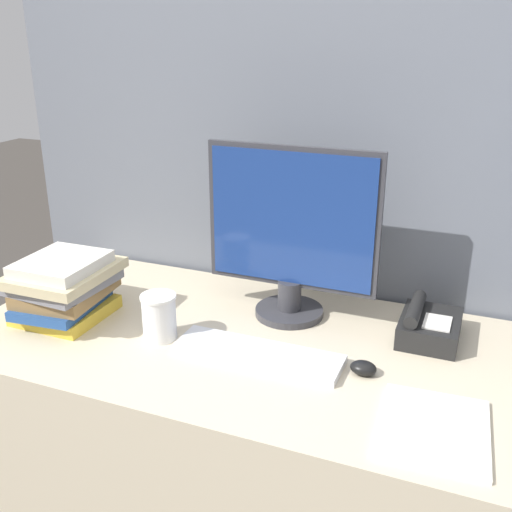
% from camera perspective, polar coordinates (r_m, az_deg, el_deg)
% --- Properties ---
extents(cubicle_panel_rear, '(1.85, 0.04, 1.64)m').
position_cam_1_polar(cubicle_panel_rear, '(1.95, 2.95, -0.95)').
color(cubicle_panel_rear, slate).
rests_on(cubicle_panel_rear, ground_plane).
extents(desk, '(1.45, 0.76, 0.77)m').
position_cam_1_polar(desk, '(1.83, -1.85, -18.31)').
color(desk, beige).
rests_on(desk, ground_plane).
extents(monitor, '(0.49, 0.20, 0.49)m').
position_cam_1_polar(monitor, '(1.65, 3.37, 1.80)').
color(monitor, '#333338').
rests_on(monitor, desk).
extents(keyboard, '(0.43, 0.13, 0.02)m').
position_cam_1_polar(keyboard, '(1.52, 0.17, -9.33)').
color(keyboard, silver).
rests_on(keyboard, desk).
extents(mouse, '(0.06, 0.05, 0.03)m').
position_cam_1_polar(mouse, '(1.47, 10.18, -10.45)').
color(mouse, black).
rests_on(mouse, desk).
extents(coffee_cup, '(0.09, 0.09, 0.12)m').
position_cam_1_polar(coffee_cup, '(1.60, -9.20, -5.72)').
color(coffee_cup, white).
rests_on(coffee_cup, desk).
extents(book_stack, '(0.25, 0.28, 0.19)m').
position_cam_1_polar(book_stack, '(1.76, -17.81, -2.89)').
color(book_stack, gold).
rests_on(book_stack, desk).
extents(desk_telephone, '(0.15, 0.20, 0.10)m').
position_cam_1_polar(desk_telephone, '(1.66, 16.08, -6.42)').
color(desk_telephone, black).
rests_on(desk_telephone, desk).
extents(paper_pile, '(0.24, 0.28, 0.01)m').
position_cam_1_polar(paper_pile, '(1.33, 16.54, -15.48)').
color(paper_pile, white).
rests_on(paper_pile, desk).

